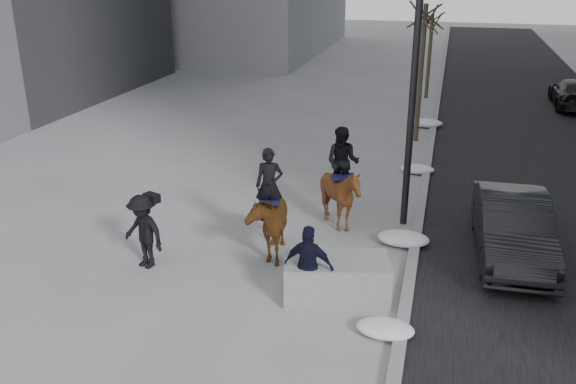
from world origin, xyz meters
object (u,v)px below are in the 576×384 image
(mounted_left, at_px, (268,216))
(mounted_right, at_px, (341,189))
(planter, at_px, (336,278))
(car_near, at_px, (513,227))

(mounted_left, height_order, mounted_right, mounted_right)
(planter, distance_m, mounted_right, 3.63)
(car_near, distance_m, mounted_left, 5.78)
(mounted_left, bearing_deg, planter, -39.23)
(planter, relative_size, car_near, 0.48)
(car_near, bearing_deg, mounted_right, 169.72)
(car_near, relative_size, mounted_right, 1.67)
(mounted_right, bearing_deg, planter, -81.16)
(planter, distance_m, car_near, 4.72)
(mounted_left, relative_size, mounted_right, 0.96)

